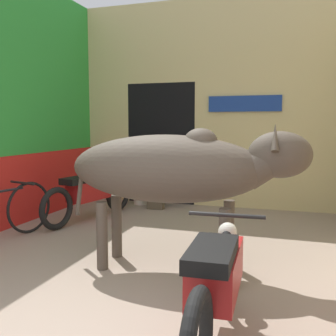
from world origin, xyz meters
TOP-DOWN VIEW (x-y plane):
  - wall_back_with_doorway at (-0.36, 5.05)m, footprint 4.64×0.93m
  - cow at (0.31, 1.74)m, footprint 2.33×0.81m
  - motorcycle_near at (0.92, 0.56)m, footprint 0.58×1.92m
  - motorcycle_far at (-1.50, 3.26)m, footprint 0.64×1.91m
  - shopkeeper_seated at (-0.81, 4.36)m, footprint 0.39×0.33m
  - plastic_stool at (-1.21, 4.53)m, footprint 0.33×0.33m

SIDE VIEW (x-z plane):
  - plastic_stool at x=-1.21m, z-range 0.02..0.41m
  - motorcycle_far at x=-1.50m, z-range 0.05..0.76m
  - motorcycle_near at x=0.92m, z-range 0.05..0.79m
  - shopkeeper_seated at x=-0.81m, z-range 0.02..1.21m
  - cow at x=0.31m, z-range 0.27..1.70m
  - wall_back_with_doorway at x=-0.36m, z-range -0.27..3.24m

